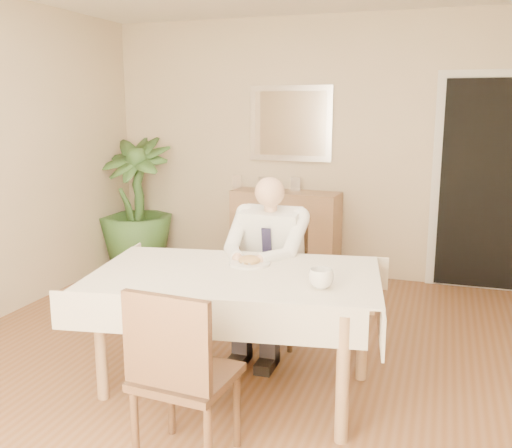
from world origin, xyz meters
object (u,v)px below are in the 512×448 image
(chair_near, at_px, (179,370))
(coffee_mug, at_px, (321,279))
(potted_palm, at_px, (136,203))
(chair_far, at_px, (277,274))
(sideboard, at_px, (285,233))
(seated_man, at_px, (265,258))
(dining_table, at_px, (236,286))

(chair_near, distance_m, coffee_mug, 0.93)
(chair_near, xyz_separation_m, potted_palm, (-2.01, 3.10, 0.18))
(chair_far, distance_m, sideboard, 1.62)
(potted_palm, bearing_deg, chair_near, -57.03)
(sideboard, xyz_separation_m, potted_palm, (-1.62, -0.20, 0.26))
(chair_near, height_order, seated_man, seated_man)
(coffee_mug, bearing_deg, seated_man, 126.93)
(coffee_mug, xyz_separation_m, sideboard, (-0.91, 2.59, -0.37))
(chair_near, relative_size, sideboard, 0.84)
(seated_man, height_order, coffee_mug, seated_man)
(dining_table, height_order, chair_near, chair_near)
(dining_table, bearing_deg, seated_man, 81.03)
(dining_table, distance_m, potted_palm, 3.00)
(coffee_mug, bearing_deg, sideboard, 109.41)
(dining_table, relative_size, chair_far, 2.14)
(dining_table, bearing_deg, coffee_mug, -22.65)
(coffee_mug, height_order, sideboard, sideboard)
(chair_near, xyz_separation_m, sideboard, (-0.40, 3.30, -0.08))
(chair_far, bearing_deg, dining_table, -92.78)
(seated_man, xyz_separation_m, sideboard, (-0.37, 1.86, -0.25))
(chair_near, bearing_deg, potted_palm, 127.65)
(chair_far, distance_m, seated_man, 0.35)
(dining_table, xyz_separation_m, chair_far, (-0.00, 0.88, -0.18))
(chair_near, bearing_deg, seated_man, 95.83)
(chair_far, relative_size, sideboard, 0.80)
(dining_table, height_order, potted_palm, potted_palm)
(coffee_mug, bearing_deg, chair_near, -125.84)
(chair_far, relative_size, seated_man, 0.70)
(dining_table, distance_m, seated_man, 0.59)
(chair_near, bearing_deg, chair_far, 95.64)
(coffee_mug, relative_size, potted_palm, 0.10)
(chair_near, height_order, sideboard, chair_near)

